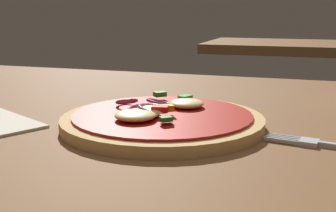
# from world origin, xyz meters

# --- Properties ---
(dining_table) EXTENTS (1.41, 0.89, 0.04)m
(dining_table) POSITION_xyz_m (0.00, 0.00, 0.02)
(dining_table) COLOR brown
(dining_table) RESTS_ON ground
(pizza) EXTENTS (0.23, 0.23, 0.03)m
(pizza) POSITION_xyz_m (-0.04, 0.04, 0.05)
(pizza) COLOR tan
(pizza) RESTS_ON dining_table
(background_table) EXTENTS (0.65, 0.45, 0.04)m
(background_table) POSITION_xyz_m (0.01, 1.46, 0.02)
(background_table) COLOR brown
(background_table) RESTS_ON ground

